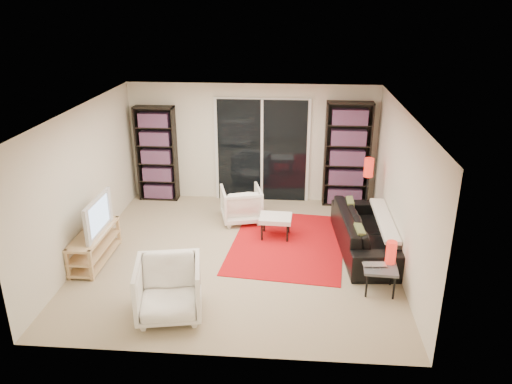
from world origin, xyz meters
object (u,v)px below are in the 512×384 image
(tv_stand, at_px, (95,245))
(armchair_front, at_px, (169,289))
(armchair_back, at_px, (241,204))
(bookshelf_left, at_px, (157,154))
(bookshelf_right, at_px, (347,155))
(side_table, at_px, (380,269))
(ottoman, at_px, (276,219))
(sofa, at_px, (367,232))
(floor_lamp, at_px, (368,175))

(tv_stand, distance_m, armchair_front, 2.07)
(armchair_front, bearing_deg, armchair_back, 67.71)
(bookshelf_left, relative_size, armchair_front, 2.27)
(bookshelf_right, bearing_deg, side_table, -86.10)
(ottoman, bearing_deg, side_table, -46.08)
(bookshelf_right, distance_m, tv_stand, 5.04)
(sofa, relative_size, floor_lamp, 1.75)
(bookshelf_right, bearing_deg, sofa, -84.52)
(side_table, distance_m, floor_lamp, 2.41)
(tv_stand, height_order, side_table, tv_stand)
(armchair_front, relative_size, floor_lamp, 0.68)
(bookshelf_left, distance_m, armchair_front, 4.28)
(floor_lamp, bearing_deg, armchair_front, -133.02)
(bookshelf_right, bearing_deg, armchair_back, -153.72)
(sofa, height_order, armchair_back, armchair_back)
(tv_stand, relative_size, armchair_front, 1.51)
(bookshelf_right, relative_size, armchair_front, 2.44)
(tv_stand, height_order, armchair_back, armchair_back)
(tv_stand, bearing_deg, armchair_back, 38.18)
(bookshelf_left, xyz_separation_m, ottoman, (2.51, -1.63, -0.63))
(side_table, bearing_deg, sofa, 91.41)
(bookshelf_left, height_order, sofa, bookshelf_left)
(ottoman, relative_size, floor_lamp, 0.45)
(bookshelf_left, bearing_deg, bookshelf_right, -0.00)
(bookshelf_left, distance_m, floor_lamp, 4.25)
(ottoman, bearing_deg, armchair_back, 136.50)
(armchair_front, bearing_deg, side_table, 5.08)
(tv_stand, relative_size, armchair_back, 1.76)
(bookshelf_right, xyz_separation_m, floor_lamp, (0.30, -0.92, -0.09))
(armchair_back, relative_size, floor_lamp, 0.58)
(armchair_front, distance_m, floor_lamp, 4.34)
(bookshelf_right, distance_m, armchair_back, 2.36)
(ottoman, bearing_deg, floor_lamp, 23.63)
(sofa, bearing_deg, bookshelf_right, 1.12)
(tv_stand, height_order, sofa, sofa)
(side_table, bearing_deg, ottoman, 133.92)
(tv_stand, relative_size, floor_lamp, 1.02)
(bookshelf_left, xyz_separation_m, bookshelf_right, (3.85, -0.00, 0.07))
(bookshelf_right, distance_m, floor_lamp, 0.97)
(armchair_back, bearing_deg, armchair_front, 63.96)
(bookshelf_left, height_order, tv_stand, bookshelf_left)
(tv_stand, xyz_separation_m, armchair_back, (2.17, 1.71, 0.07))
(bookshelf_right, xyz_separation_m, tv_stand, (-4.18, -2.70, -0.79))
(tv_stand, xyz_separation_m, armchair_front, (1.55, -1.36, 0.13))
(tv_stand, xyz_separation_m, ottoman, (2.85, 1.07, 0.08))
(side_table, bearing_deg, bookshelf_right, 93.90)
(tv_stand, bearing_deg, armchair_front, -41.42)
(sofa, xyz_separation_m, armchair_front, (-2.83, -2.08, 0.07))
(bookshelf_left, xyz_separation_m, armchair_front, (1.21, -4.07, -0.58))
(ottoman, bearing_deg, armchair_front, -118.13)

